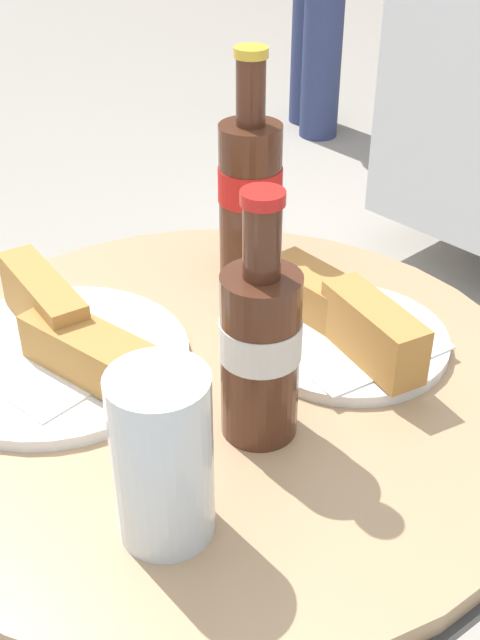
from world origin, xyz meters
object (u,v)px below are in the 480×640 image
at_px(drinking_glass, 163,463).
at_px(cola_bottle_left, 260,345).
at_px(lunch_plate_far, 345,326).
at_px(lunch_plate_near, 62,345).
at_px(cola_bottle_right, 250,191).
at_px(bistro_table, 219,538).

bearing_deg(drinking_glass, cola_bottle_left, 105.26).
distance_m(cola_bottle_left, lunch_plate_far, 0.17).
bearing_deg(lunch_plate_near, cola_bottle_left, 20.53).
height_order(cola_bottle_right, lunch_plate_far, cola_bottle_right).
bearing_deg(cola_bottle_left, lunch_plate_far, 102.96).
height_order(cola_bottle_right, lunch_plate_near, cola_bottle_right).
height_order(bistro_table, drinking_glass, drinking_glass).
distance_m(lunch_plate_near, lunch_plate_far, 0.28).
relative_size(cola_bottle_left, drinking_glass, 1.59).
bearing_deg(bistro_table, lunch_plate_far, 70.07).
bearing_deg(bistro_table, lunch_plate_near, -140.80).
height_order(cola_bottle_left, lunch_plate_far, cola_bottle_left).
relative_size(bistro_table, lunch_plate_near, 3.03).
bearing_deg(drinking_glass, lunch_plate_far, 104.03).
height_order(bistro_table, cola_bottle_right, cola_bottle_right).
relative_size(cola_bottle_left, cola_bottle_right, 0.88).
relative_size(cola_bottle_right, drinking_glass, 1.82).
xyz_separation_m(cola_bottle_left, cola_bottle_right, (-0.21, 0.18, 0.01)).
relative_size(cola_bottle_left, lunch_plate_far, 1.03).
xyz_separation_m(bistro_table, drinking_glass, (0.12, -0.15, 0.29)).
bearing_deg(cola_bottle_left, drinking_glass, -74.74).
distance_m(cola_bottle_right, lunch_plate_far, 0.19).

